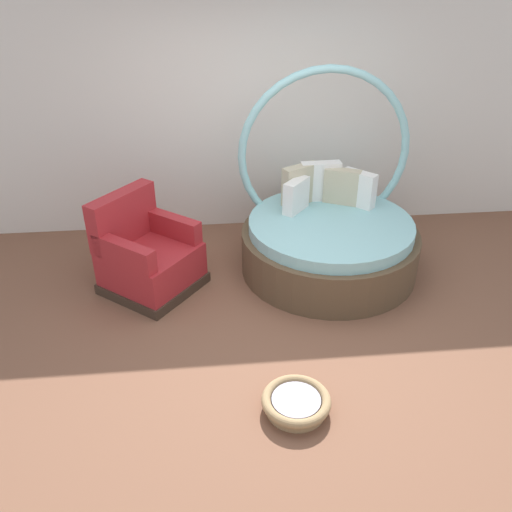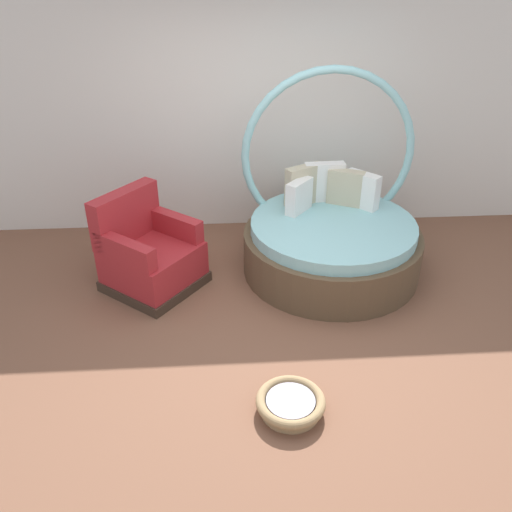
# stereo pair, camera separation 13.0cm
# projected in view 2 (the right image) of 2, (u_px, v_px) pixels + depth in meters

# --- Properties ---
(ground_plane) EXTENTS (8.00, 8.00, 0.02)m
(ground_plane) POSITION_uv_depth(u_px,v_px,m) (270.00, 333.00, 4.73)
(ground_plane) COLOR brown
(back_wall) EXTENTS (8.00, 0.12, 2.66)m
(back_wall) POSITION_uv_depth(u_px,v_px,m) (255.00, 112.00, 5.89)
(back_wall) COLOR silver
(back_wall) RESTS_ON ground_plane
(round_daybed) EXTENTS (1.79, 1.79, 1.96)m
(round_daybed) POSITION_uv_depth(u_px,v_px,m) (331.00, 233.00, 5.47)
(round_daybed) COLOR brown
(round_daybed) RESTS_ON ground_plane
(red_armchair) EXTENTS (1.12, 1.12, 0.94)m
(red_armchair) POSITION_uv_depth(u_px,v_px,m) (149.00, 255.00, 5.21)
(red_armchair) COLOR #38281E
(red_armchair) RESTS_ON ground_plane
(pet_basket) EXTENTS (0.51, 0.51, 0.13)m
(pet_basket) POSITION_uv_depth(u_px,v_px,m) (291.00, 404.00, 3.91)
(pet_basket) COLOR #9E7F56
(pet_basket) RESTS_ON ground_plane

